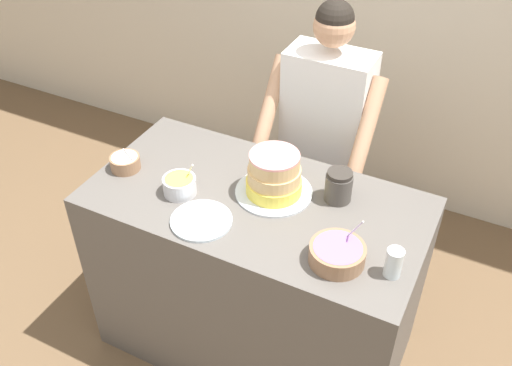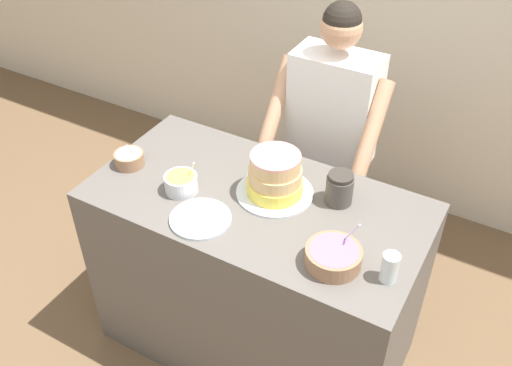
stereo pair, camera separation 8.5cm
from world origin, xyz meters
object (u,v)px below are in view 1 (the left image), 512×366
cake (274,176)px  frosting_bowl_purple (337,253)px  frosting_bowl_white (125,162)px  ceramic_plate (201,221)px  stoneware_jar (339,186)px  person_baker (325,127)px  drinking_glass (394,263)px  frosting_bowl_yellow (180,185)px

cake → frosting_bowl_purple: 0.46m
frosting_bowl_white → ceramic_plate: size_ratio=0.58×
ceramic_plate → stoneware_jar: 0.58m
cake → frosting_bowl_white: cake is taller
frosting_bowl_purple → ceramic_plate: size_ratio=0.84×
person_baker → frosting_bowl_white: (-0.66, -0.75, 0.05)m
person_baker → frosting_bowl_white: 0.99m
drinking_glass → stoneware_jar: 0.45m
person_baker → stoneware_jar: (0.26, -0.52, 0.08)m
frosting_bowl_purple → frosting_bowl_yellow: bearing=174.0°
cake → drinking_glass: cake is taller
frosting_bowl_yellow → ceramic_plate: frosting_bowl_yellow is taller
cake → ceramic_plate: size_ratio=1.32×
frosting_bowl_white → frosting_bowl_yellow: bearing=-6.6°
stoneware_jar → person_baker: bearing=116.4°
cake → stoneware_jar: bearing=18.4°
frosting_bowl_white → frosting_bowl_purple: bearing=-6.2°
frosting_bowl_yellow → ceramic_plate: (0.17, -0.12, -0.04)m
cake → frosting_bowl_yellow: 0.40m
ceramic_plate → person_baker: bearing=79.1°
cake → stoneware_jar: size_ratio=2.34×
frosting_bowl_white → frosting_bowl_purple: (1.04, -0.11, 0.00)m
frosting_bowl_yellow → ceramic_plate: bearing=-33.9°
frosting_bowl_white → drinking_glass: (1.24, -0.09, 0.02)m
frosting_bowl_white → ceramic_plate: (0.48, -0.15, -0.03)m
frosting_bowl_yellow → frosting_bowl_purple: bearing=-6.0°
cake → frosting_bowl_white: (-0.66, -0.14, -0.05)m
ceramic_plate → frosting_bowl_purple: bearing=4.1°
frosting_bowl_purple → cake: bearing=146.0°
cake → stoneware_jar: cake is taller
cake → drinking_glass: (0.57, -0.23, -0.03)m
frosting_bowl_white → frosting_bowl_yellow: frosting_bowl_yellow is taller
cake → drinking_glass: bearing=-21.5°
person_baker → cake: (0.01, -0.60, 0.10)m
ceramic_plate → cake: bearing=58.7°
person_baker → cake: person_baker is taller
person_baker → cake: 0.61m
cake → frosting_bowl_white: size_ratio=2.29×
cake → stoneware_jar: 0.27m
person_baker → frosting_bowl_purple: person_baker is taller
cake → frosting_bowl_white: bearing=-168.0°
person_baker → stoneware_jar: bearing=-63.6°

